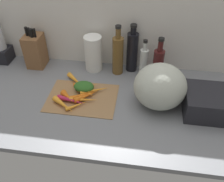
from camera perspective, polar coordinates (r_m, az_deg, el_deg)
The scene contains 24 objects.
ground_plane at distance 140.24cm, azimuth -4.38°, elevation -2.22°, with size 170.00×80.00×3.00cm, color slate.
wall_back at distance 154.94cm, azimuth -1.98°, elevation 16.18°, with size 170.00×3.00×60.00cm, color silver.
cutting_board at distance 139.87cm, azimuth -6.98°, elevation -1.53°, with size 39.23×28.78×0.80cm, color #997047.
carrot_0 at distance 137.58cm, azimuth -6.23°, elevation -1.16°, with size 3.26×3.26×14.44cm, color orange.
carrot_1 at distance 144.27cm, azimuth -5.79°, elevation 0.94°, with size 2.47×2.47×12.72cm, color orange.
carrot_2 at distance 134.04cm, azimuth -11.31°, elevation -3.16°, with size 3.28×3.28×15.45cm, color orange.
carrot_3 at distance 138.06cm, azimuth -10.31°, elevation -1.40°, with size 3.58×3.58×10.53cm, color orange.
carrot_4 at distance 133.31cm, azimuth -8.33°, elevation -3.37°, with size 2.02×2.02×12.45cm, color orange.
carrot_5 at distance 145.98cm, azimuth -6.35°, elevation 1.31°, with size 2.00×2.00×13.85cm, color orange.
carrot_6 at distance 135.85cm, azimuth -6.65°, elevation -2.03°, with size 2.59×2.59×15.76cm, color orange.
carrot_7 at distance 141.42cm, azimuth -6.09°, elevation 0.19°, with size 3.30×3.30×13.98cm, color orange.
carrot_8 at distance 138.72cm, azimuth -6.70°, elevation -1.02°, with size 2.47×2.47×17.81cm, color orange.
carrot_9 at distance 141.34cm, azimuth -3.98°, elevation 0.14°, with size 2.59×2.59×17.21cm, color orange.
carrot_10 at distance 136.16cm, azimuth -9.57°, elevation -2.16°, with size 2.96×2.96×16.37cm, color #B2264C.
carrot_11 at distance 149.72cm, azimuth -8.49°, elevation 2.48°, with size 3.11×3.11×15.74cm, color orange.
carrot_greens_pile at distance 142.76cm, azimuth -6.61°, elevation 1.03°, with size 11.85×9.12×5.01cm, color #2D6023.
winter_squash at distance 129.76cm, azimuth 11.17°, elevation 1.01°, with size 27.70×25.62×24.79cm, color #B2B7A8.
knife_block at distance 167.94cm, azimuth -17.55°, elevation 9.05°, with size 11.06×12.89×27.09cm.
paper_towel_roll at distance 156.59cm, azimuth -4.39°, elevation 8.76°, with size 11.09×11.09×23.18cm, color white.
bottle_0 at distance 151.82cm, azimuth 1.38°, elevation 8.54°, with size 6.84×6.84×32.36cm.
bottle_1 at distance 155.11cm, azimuth 4.76°, elevation 9.30°, with size 7.17×7.17×31.41cm.
bottle_2 at distance 152.18cm, azimuth 7.40°, elevation 6.80°, with size 5.11×5.11×24.90cm.
bottle_3 at distance 152.28cm, azimuth 10.78°, elevation 6.66°, with size 6.56×6.56×26.74cm.
dish_rack at distance 136.96cm, azimuth 22.25°, elevation -2.60°, with size 28.01×22.35×12.59cm, color black.
Camera 1 is at (25.58, -101.02, 92.35)cm, focal length 39.02 mm.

